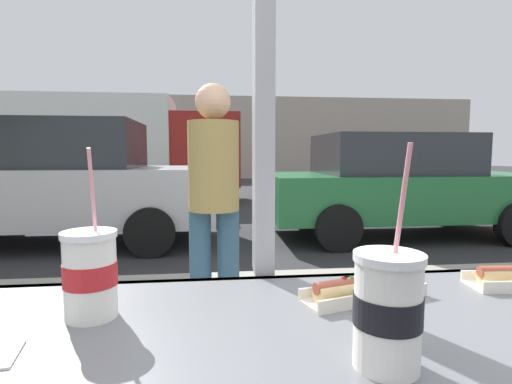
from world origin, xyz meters
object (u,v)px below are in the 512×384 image
object	(u,v)px
box_truck	(111,145)
parked_car_green	(398,184)
soda_cup_right	(388,309)
pedestrian	(214,196)
hotdog_tray_near	(364,288)
soda_cup_left	(90,273)
parked_car_silver	(62,182)

from	to	relation	value
box_truck	parked_car_green	bearing A→B (deg)	-41.59
soda_cup_right	pedestrian	size ratio (longest dim) A/B	0.20
pedestrian	hotdog_tray_near	bearing A→B (deg)	-79.67
soda_cup_left	parked_car_green	world-z (taller)	parked_car_green
parked_car_green	soda_cup_left	bearing A→B (deg)	-121.17
soda_cup_left	parked_car_green	size ratio (longest dim) A/B	0.08
parked_car_silver	soda_cup_left	bearing A→B (deg)	-69.80
parked_car_silver	soda_cup_right	bearing A→B (deg)	-66.23
soda_cup_left	parked_car_silver	world-z (taller)	parked_car_silver
soda_cup_right	soda_cup_left	bearing A→B (deg)	154.19
soda_cup_right	parked_car_silver	distance (m)	5.99
parked_car_green	pedestrian	xyz separation A→B (m)	(-2.93, -3.50, 0.22)
soda_cup_left	soda_cup_right	world-z (taller)	soda_cup_right
soda_cup_right	hotdog_tray_near	distance (m)	0.29
parked_car_green	box_truck	bearing A→B (deg)	138.41
soda_cup_left	soda_cup_right	size ratio (longest dim) A/B	0.99
box_truck	soda_cup_right	bearing A→B (deg)	-74.50
parked_car_silver	parked_car_green	size ratio (longest dim) A/B	1.04
soda_cup_left	parked_car_green	distance (m)	6.14
parked_car_silver	pedestrian	world-z (taller)	parked_car_silver
parked_car_silver	box_truck	world-z (taller)	box_truck
parked_car_silver	parked_car_green	world-z (taller)	parked_car_silver
soda_cup_left	parked_car_silver	xyz separation A→B (m)	(-1.93, 5.24, -0.19)
soda_cup_right	box_truck	bearing A→B (deg)	105.50
parked_car_silver	box_truck	size ratio (longest dim) A/B	0.67
parked_car_silver	parked_car_green	distance (m)	5.10
soda_cup_right	box_truck	world-z (taller)	box_truck
hotdog_tray_near	parked_car_silver	xyz separation A→B (m)	(-2.49, 5.21, -0.13)
soda_cup_left	parked_car_green	xyz separation A→B (m)	(3.17, 5.24, -0.26)
soda_cup_left	box_truck	bearing A→B (deg)	103.29
soda_cup_left	box_truck	size ratio (longest dim) A/B	0.05
soda_cup_left	pedestrian	distance (m)	1.77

